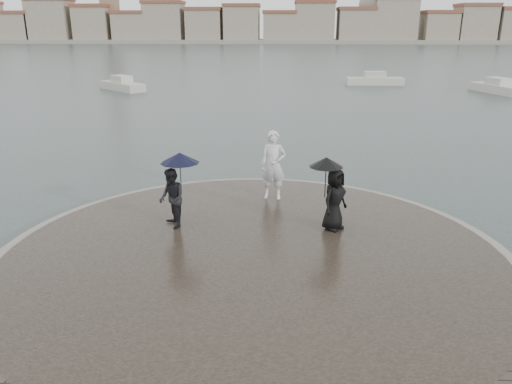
{
  "coord_description": "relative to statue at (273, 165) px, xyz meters",
  "views": [
    {
      "loc": [
        0.59,
        -7.41,
        5.54
      ],
      "look_at": [
        0.0,
        4.8,
        1.45
      ],
      "focal_mm": 35.0,
      "sensor_mm": 36.0,
      "label": 1
    }
  ],
  "objects": [
    {
      "name": "statue",
      "position": [
        0.0,
        0.0,
        0.0
      ],
      "size": [
        0.82,
        0.57,
        2.15
      ],
      "primitive_type": "imported",
      "rotation": [
        0.0,
        0.0,
        -0.08
      ],
      "color": "silver",
      "rests_on": "quay_tip"
    },
    {
      "name": "boats",
      "position": [
        4.73,
        31.65,
        -1.06
      ],
      "size": [
        37.03,
        9.46,
        1.5
      ],
      "color": "beige",
      "rests_on": "ground"
    },
    {
      "name": "far_skyline",
      "position": [
        -6.7,
        153.22,
        4.17
      ],
      "size": [
        260.0,
        20.0,
        37.0
      ],
      "color": "gray",
      "rests_on": "ground"
    },
    {
      "name": "ground",
      "position": [
        -0.41,
        -7.49,
        -1.44
      ],
      "size": [
        400.0,
        400.0,
        0.0
      ],
      "primitive_type": "plane",
      "color": "#2B3835",
      "rests_on": "ground"
    },
    {
      "name": "visitor_right",
      "position": [
        1.6,
        -2.41,
        -0.02
      ],
      "size": [
        1.17,
        1.04,
        1.95
      ],
      "color": "black",
      "rests_on": "quay_tip"
    },
    {
      "name": "quay_tip",
      "position": [
        -0.41,
        -3.99,
        -1.25
      ],
      "size": [
        11.9,
        11.9,
        0.36
      ],
      "primitive_type": "cylinder",
      "color": "#2D261E",
      "rests_on": "ground"
    },
    {
      "name": "kerb_ring",
      "position": [
        -0.41,
        -3.99,
        -1.28
      ],
      "size": [
        12.5,
        12.5,
        0.32
      ],
      "primitive_type": "cylinder",
      "color": "gray",
      "rests_on": "ground"
    },
    {
      "name": "visitor_left",
      "position": [
        -2.6,
        -2.46,
        0.04
      ],
      "size": [
        1.23,
        1.11,
        2.04
      ],
      "color": "black",
      "rests_on": "quay_tip"
    }
  ]
}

